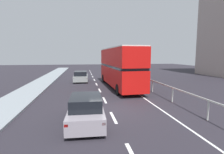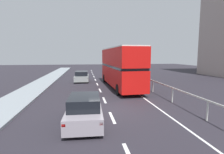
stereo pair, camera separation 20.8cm
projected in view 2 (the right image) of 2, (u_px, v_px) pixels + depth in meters
The scene contains 6 objects.
ground_plane at pixel (109, 112), 11.12m from camera, with size 74.17×120.00×0.10m, color #27232B.
lane_paint_markings at pixel (116, 86), 20.14m from camera, with size 3.47×46.00×0.01m.
bridge_side_railing at pixel (141, 78), 20.60m from camera, with size 0.10×42.00×1.14m.
double_decker_bus_red at pixel (120, 66), 19.27m from camera, with size 2.88×10.98×4.35m.
hatchback_car_near at pixel (85, 110), 9.14m from camera, with size 1.91×4.27×1.47m.
sedan_car_ahead at pixel (82, 77), 23.73m from camera, with size 1.97×4.08×1.42m.
Camera 2 is at (-1.49, -10.67, 3.51)m, focal length 28.02 mm.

